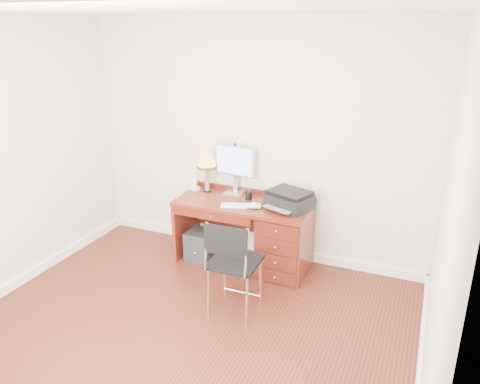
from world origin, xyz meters
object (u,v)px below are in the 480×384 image
at_px(printer, 289,200).
at_px(equipment_box, 201,245).
at_px(monitor, 235,163).
at_px(desk, 270,234).
at_px(leg_lamp, 207,163).
at_px(chair, 232,258).
at_px(phone, 195,186).

bearing_deg(printer, equipment_box, -152.34).
bearing_deg(monitor, desk, -18.06).
xyz_separation_m(monitor, printer, (0.73, -0.22, -0.26)).
bearing_deg(leg_lamp, desk, -10.32).
bearing_deg(desk, chair, -92.18).
xyz_separation_m(phone, chair, (0.96, -1.11, -0.22)).
height_order(leg_lamp, chair, leg_lamp).
bearing_deg(leg_lamp, printer, -7.56).
height_order(desk, phone, phone).
distance_m(printer, equipment_box, 1.22).
height_order(phone, chair, chair).
xyz_separation_m(desk, monitor, (-0.53, 0.23, 0.70)).
distance_m(printer, phone, 1.20).
height_order(monitor, phone, monitor).
bearing_deg(phone, printer, 9.49).
xyz_separation_m(printer, phone, (-1.20, 0.13, -0.04)).
distance_m(printer, chair, 1.05).
relative_size(desk, phone, 8.43).
height_order(phone, equipment_box, phone).
xyz_separation_m(desk, printer, (0.20, 0.02, 0.43)).
xyz_separation_m(monitor, equipment_box, (-0.28, -0.36, -0.93)).
bearing_deg(phone, monitor, 26.55).
bearing_deg(leg_lamp, chair, -54.28).
distance_m(desk, monitor, 0.90).
xyz_separation_m(monitor, phone, (-0.47, -0.09, -0.31)).
bearing_deg(printer, chair, -83.44).
bearing_deg(chair, desk, 86.10).
bearing_deg(equipment_box, monitor, 51.24).
xyz_separation_m(desk, chair, (-0.04, -0.97, 0.17)).
relative_size(monitor, equipment_box, 1.62).
xyz_separation_m(desk, leg_lamp, (-0.85, 0.15, 0.69)).
relative_size(desk, chair, 1.57).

